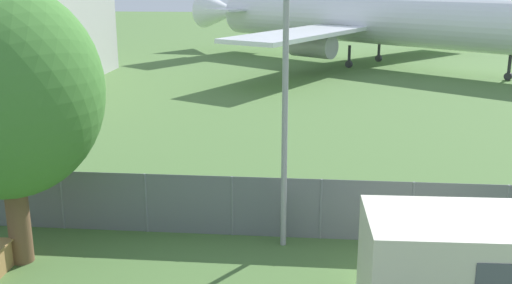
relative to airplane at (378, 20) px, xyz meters
The scene contains 5 objects.
perimeter_fence 35.71m from the airplane, 102.22° to the right, with size 56.07×0.07×1.80m.
airplane is the anchor object (origin of this frame).
portable_cabin 38.80m from the airplane, 93.31° to the right, with size 3.79×2.61×2.37m.
tree_left_of_cabin 39.13m from the airplane, 109.21° to the right, with size 4.88×4.88×7.26m.
light_mast 35.86m from the airplane, 99.69° to the right, with size 0.44×0.44×9.34m.
Camera 1 is at (2.20, -4.64, 7.33)m, focal length 42.00 mm.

